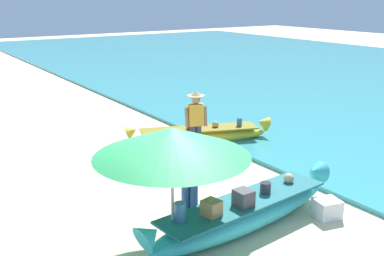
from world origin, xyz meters
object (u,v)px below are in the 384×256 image
boat_cyan_foreground (244,213)px  boat_yellow_midground (199,135)px  person_tourist_customer (190,179)px  cooler_box (327,209)px  person_vendor_hatted (196,119)px  patio_umbrella_large (172,142)px

boat_cyan_foreground → boat_yellow_midground: 4.81m
boat_yellow_midground → person_tourist_customer: size_ratio=2.31×
boat_cyan_foreground → cooler_box: 1.61m
boat_cyan_foreground → boat_yellow_midground: bearing=64.8°
person_vendor_hatted → cooler_box: size_ratio=3.89×
boat_yellow_midground → cooler_box: bearing=-96.2°
person_tourist_customer → patio_umbrella_large: size_ratio=0.72×
person_vendor_hatted → cooler_box: 4.10m
person_tourist_customer → patio_umbrella_large: bearing=-146.4°
cooler_box → person_tourist_customer: bearing=170.3°
boat_cyan_foreground → cooler_box: size_ratio=10.02×
boat_cyan_foreground → person_vendor_hatted: person_vendor_hatted is taller
boat_cyan_foreground → cooler_box: bearing=-18.7°
person_tourist_customer → cooler_box: (2.35, -0.97, -0.80)m
boat_cyan_foreground → person_tourist_customer: bearing=151.5°
boat_yellow_midground → person_tourist_customer: (-2.88, -3.90, 0.71)m
boat_cyan_foreground → person_vendor_hatted: 3.82m
boat_cyan_foreground → boat_yellow_midground: size_ratio=1.11×
boat_yellow_midground → patio_umbrella_large: bearing=-128.8°
cooler_box → boat_yellow_midground: bearing=96.5°
person_vendor_hatted → boat_yellow_midground: bearing=51.0°
boat_yellow_midground → person_tourist_customer: person_tourist_customer is taller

